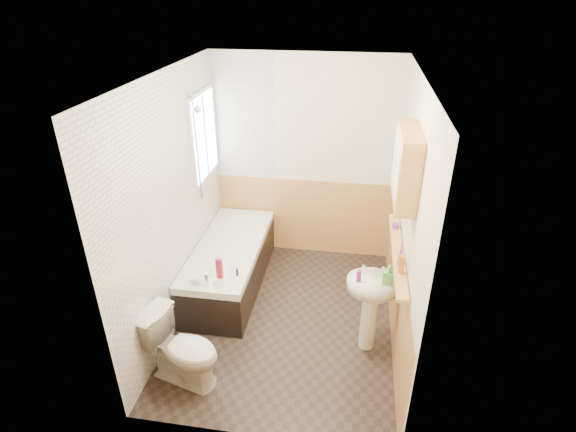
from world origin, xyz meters
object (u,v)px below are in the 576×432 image
at_px(toilet, 182,349).
at_px(pine_shelf, 398,252).
at_px(sink, 371,299).
at_px(bathtub, 230,264).
at_px(medicine_cabinet, 406,166).

xyz_separation_m(toilet, pine_shelf, (1.80, 0.78, 0.68)).
bearing_deg(sink, pine_shelf, 21.34).
relative_size(bathtub, toilet, 2.51).
bearing_deg(sink, medicine_cabinet, 18.55).
xyz_separation_m(sink, medicine_cabinet, (0.17, 0.09, 1.29)).
distance_m(sink, pine_shelf, 0.51).
distance_m(bathtub, sink, 1.77).
xyz_separation_m(toilet, medicine_cabinet, (1.77, 0.75, 1.51)).
bearing_deg(pine_shelf, sink, -149.34).
distance_m(pine_shelf, medicine_cabinet, 0.83).
xyz_separation_m(bathtub, sink, (1.57, -0.76, 0.28)).
bearing_deg(medicine_cabinet, bathtub, 158.97).
bearing_deg(pine_shelf, bathtub, 160.06).
height_order(toilet, sink, sink).
height_order(pine_shelf, medicine_cabinet, medicine_cabinet).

